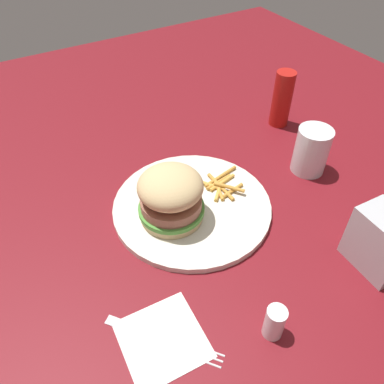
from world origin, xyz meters
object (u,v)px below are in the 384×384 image
plate (192,206)px  napkin (163,339)px  salt_shaker (274,322)px  fries_pile (221,185)px  napkin_dispenser (381,242)px  drink_glass (311,153)px  ketchup_bottle (282,99)px  fork (164,339)px  sandwich (171,196)px

plate → napkin: plate is taller
napkin → salt_shaker: 0.15m
plate → fries_pile: 0.07m
napkin → napkin_dispenser: (0.35, -0.06, 0.05)m
fries_pile → salt_shaker: salt_shaker is taller
drink_glass → ketchup_bottle: size_ratio=0.73×
napkin_dispenser → drink_glass: bearing=164.8°
salt_shaker → fork: bearing=153.8°
sandwich → drink_glass: sandwich is taller
napkin_dispenser → ketchup_bottle: 0.41m
sandwich → fork: 0.23m
plate → fork: (-0.16, -0.20, -0.00)m
plate → napkin_dispenser: bearing=-53.4°
fries_pile → fork: fries_pile is taller
drink_glass → sandwich: bearing=177.0°
plate → napkin_dispenser: napkin_dispenser is taller
fork → napkin_dispenser: 0.36m
salt_shaker → ketchup_bottle: bearing=49.1°
fork → napkin_dispenser: napkin_dispenser is taller
sandwich → drink_glass: size_ratio=1.21×
fries_pile → ketchup_bottle: ketchup_bottle is taller
napkin → drink_glass: (0.42, 0.17, 0.04)m
napkin → drink_glass: size_ratio=1.16×
napkin_dispenser → ketchup_bottle: ketchup_bottle is taller
plate → ketchup_bottle: (0.32, 0.14, 0.06)m
fork → drink_glass: bearing=22.3°
napkin → ketchup_bottle: 0.59m
plate → fries_pile: fries_pile is taller
sandwich → ketchup_bottle: ketchup_bottle is taller
ketchup_bottle → fork: bearing=-145.2°
drink_glass → ketchup_bottle: bearing=69.8°
sandwich → napkin: 0.23m
fries_pile → napkin_dispenser: 0.29m
sandwich → fries_pile: (0.12, 0.02, -0.04)m
napkin_dispenser → salt_shaker: size_ratio=1.83×
plate → ketchup_bottle: size_ratio=2.23×
sandwich → napkin: (-0.12, -0.19, -0.06)m
plate → drink_glass: size_ratio=3.03×
napkin_dispenser → napkin: bearing=-96.3°
plate → drink_glass: bearing=-5.0°
fries_pile → napkin_dispenser: bearing=-66.3°
sandwich → salt_shaker: sandwich is taller
drink_glass → napkin_dispenser: 0.24m
fork → ketchup_bottle: bearing=34.8°
napkin → fork: 0.00m
napkin → fork: size_ratio=0.76×
napkin_dispenser → ketchup_bottle: size_ratio=0.78×
plate → napkin_dispenser: 0.32m
drink_glass → napkin_dispenser: napkin_dispenser is taller
napkin → plate: bearing=50.2°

